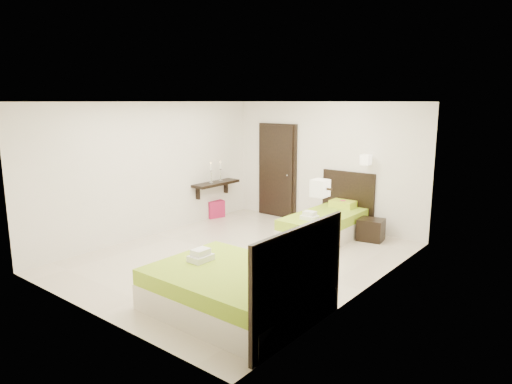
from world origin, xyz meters
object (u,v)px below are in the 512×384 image
Objects in this scene: bed_double at (237,289)px; ottoman at (214,208)px; bed_single at (326,224)px; nightstand at (371,230)px.

bed_double is 5.29× the size of ottoman.
ottoman is at bearing -177.59° from bed_single.
bed_single is at bearing 2.41° from ottoman.
bed_double is at bearing -42.68° from ottoman.
nightstand is (0.72, 0.44, -0.08)m from bed_single.
nightstand reaches higher than ottoman.
ottoman is at bearing 179.02° from nightstand.
bed_double reaches higher than bed_single.
bed_single is 4.99× the size of ottoman.
bed_single is 4.16× the size of nightstand.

